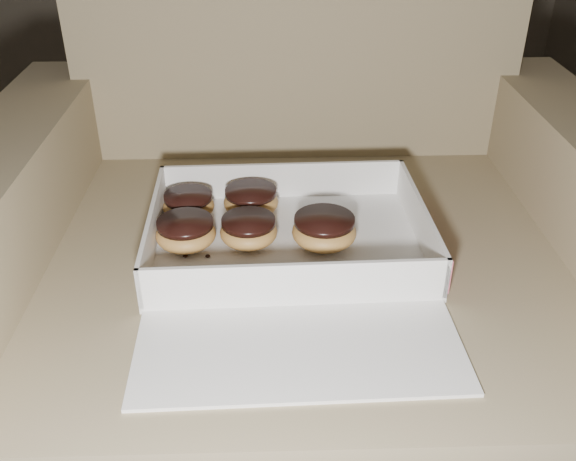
{
  "coord_description": "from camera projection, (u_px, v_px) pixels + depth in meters",
  "views": [
    {
      "loc": [
        0.78,
        -0.54,
        0.97
      ],
      "look_at": [
        0.8,
        0.25,
        0.49
      ],
      "focal_mm": 40.0,
      "sensor_mm": 36.0,
      "label": 1
    }
  ],
  "objects": [
    {
      "name": "donut_b",
      "position": [
        249.0,
        230.0,
        0.93
      ],
      "size": [
        0.08,
        0.08,
        0.04
      ],
      "color": "#BF8542",
      "rests_on": "bakery_box"
    },
    {
      "name": "bakery_box",
      "position": [
        292.0,
        255.0,
        0.9
      ],
      "size": [
        0.4,
        0.47,
        0.07
      ],
      "rotation": [
        0.0,
        0.0,
        0.03
      ],
      "color": "white",
      "rests_on": "armchair"
    },
    {
      "name": "crumb_d",
      "position": [
        185.0,
        256.0,
        0.9
      ],
      "size": [
        0.01,
        0.01,
        0.0
      ],
      "primitive_type": "ellipsoid",
      "color": "black",
      "rests_on": "bakery_box"
    },
    {
      "name": "crumb_e",
      "position": [
        354.0,
        288.0,
        0.84
      ],
      "size": [
        0.01,
        0.01,
        0.0
      ],
      "primitive_type": "ellipsoid",
      "color": "black",
      "rests_on": "bakery_box"
    },
    {
      "name": "donut_a",
      "position": [
        189.0,
        204.0,
        0.99
      ],
      "size": [
        0.08,
        0.08,
        0.04
      ],
      "color": "#BF8542",
      "rests_on": "bakery_box"
    },
    {
      "name": "crumb_b",
      "position": [
        350.0,
        263.0,
        0.89
      ],
      "size": [
        0.01,
        0.01,
        0.0
      ],
      "primitive_type": "ellipsoid",
      "color": "black",
      "rests_on": "bakery_box"
    },
    {
      "name": "crumb_a",
      "position": [
        208.0,
        256.0,
        0.91
      ],
      "size": [
        0.01,
        0.01,
        0.0
      ],
      "primitive_type": "ellipsoid",
      "color": "black",
      "rests_on": "bakery_box"
    },
    {
      "name": "crumb_c",
      "position": [
        328.0,
        272.0,
        0.87
      ],
      "size": [
        0.01,
        0.01,
        0.0
      ],
      "primitive_type": "ellipsoid",
      "color": "black",
      "rests_on": "bakery_box"
    },
    {
      "name": "armchair",
      "position": [
        301.0,
        290.0,
        1.08
      ],
      "size": [
        0.99,
        0.84,
        1.04
      ],
      "color": "#837853",
      "rests_on": "floor"
    },
    {
      "name": "donut_d",
      "position": [
        186.0,
        233.0,
        0.92
      ],
      "size": [
        0.09,
        0.09,
        0.04
      ],
      "color": "#BF8542",
      "rests_on": "bakery_box"
    },
    {
      "name": "donut_c",
      "position": [
        251.0,
        200.0,
        1.0
      ],
      "size": [
        0.09,
        0.09,
        0.04
      ],
      "color": "#BF8542",
      "rests_on": "bakery_box"
    },
    {
      "name": "donut_e",
      "position": [
        324.0,
        230.0,
        0.92
      ],
      "size": [
        0.09,
        0.09,
        0.05
      ],
      "color": "#BF8542",
      "rests_on": "bakery_box"
    }
  ]
}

